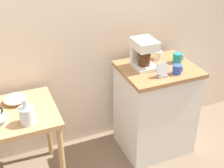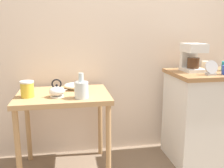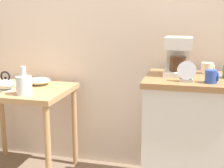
{
  "view_description": "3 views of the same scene",
  "coord_description": "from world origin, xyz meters",
  "px_view_note": "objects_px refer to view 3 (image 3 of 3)",
  "views": [
    {
      "loc": [
        -0.67,
        -2.16,
        2.12
      ],
      "look_at": [
        0.18,
        -0.14,
        0.87
      ],
      "focal_mm": 50.2,
      "sensor_mm": 36.0,
      "label": 1
    },
    {
      "loc": [
        -0.62,
        -2.15,
        1.27
      ],
      "look_at": [
        -0.25,
        -0.1,
        0.81
      ],
      "focal_mm": 40.03,
      "sensor_mm": 36.0,
      "label": 2
    },
    {
      "loc": [
        0.6,
        -2.09,
        1.27
      ],
      "look_at": [
        0.09,
        -0.06,
        0.81
      ],
      "focal_mm": 48.57,
      "sensor_mm": 36.0,
      "label": 3
    }
  ],
  "objects_px": {
    "bowl_stoneware": "(39,81)",
    "mug_blue": "(212,77)",
    "mug_small_cream": "(207,68)",
    "teakettle": "(6,84)",
    "coffee_maker": "(178,54)",
    "table_clock": "(187,73)",
    "glass_carafe_vase": "(24,85)"
  },
  "relations": [
    {
      "from": "glass_carafe_vase",
      "to": "coffee_maker",
      "type": "bearing_deg",
      "value": 12.58
    },
    {
      "from": "teakettle",
      "to": "glass_carafe_vase",
      "type": "distance_m",
      "value": 0.21
    },
    {
      "from": "teakettle",
      "to": "mug_blue",
      "type": "xyz_separation_m",
      "value": [
        1.46,
        -0.07,
        0.14
      ]
    },
    {
      "from": "table_clock",
      "to": "bowl_stoneware",
      "type": "bearing_deg",
      "value": 164.85
    },
    {
      "from": "teakettle",
      "to": "table_clock",
      "type": "distance_m",
      "value": 1.32
    },
    {
      "from": "teakettle",
      "to": "table_clock",
      "type": "xyz_separation_m",
      "value": [
        1.31,
        -0.07,
        0.16
      ]
    },
    {
      "from": "teakettle",
      "to": "mug_blue",
      "type": "height_order",
      "value": "mug_blue"
    },
    {
      "from": "teakettle",
      "to": "glass_carafe_vase",
      "type": "relative_size",
      "value": 0.76
    },
    {
      "from": "bowl_stoneware",
      "to": "glass_carafe_vase",
      "type": "height_order",
      "value": "glass_carafe_vase"
    },
    {
      "from": "glass_carafe_vase",
      "to": "table_clock",
      "type": "height_order",
      "value": "table_clock"
    },
    {
      "from": "bowl_stoneware",
      "to": "table_clock",
      "type": "relative_size",
      "value": 1.46
    },
    {
      "from": "bowl_stoneware",
      "to": "mug_blue",
      "type": "relative_size",
      "value": 2.32
    },
    {
      "from": "mug_small_cream",
      "to": "coffee_maker",
      "type": "bearing_deg",
      "value": -157.61
    },
    {
      "from": "teakettle",
      "to": "mug_small_cream",
      "type": "xyz_separation_m",
      "value": [
        1.45,
        0.25,
        0.14
      ]
    },
    {
      "from": "bowl_stoneware",
      "to": "mug_small_cream",
      "type": "xyz_separation_m",
      "value": [
        1.31,
        0.0,
        0.16
      ]
    },
    {
      "from": "bowl_stoneware",
      "to": "table_clock",
      "type": "distance_m",
      "value": 1.22
    },
    {
      "from": "bowl_stoneware",
      "to": "teakettle",
      "type": "relative_size",
      "value": 1.2
    },
    {
      "from": "teakettle",
      "to": "glass_carafe_vase",
      "type": "height_order",
      "value": "glass_carafe_vase"
    },
    {
      "from": "teakettle",
      "to": "coffee_maker",
      "type": "relative_size",
      "value": 0.6
    },
    {
      "from": "mug_blue",
      "to": "mug_small_cream",
      "type": "bearing_deg",
      "value": 91.14
    },
    {
      "from": "glass_carafe_vase",
      "to": "coffee_maker",
      "type": "xyz_separation_m",
      "value": [
        1.06,
        0.24,
        0.22
      ]
    },
    {
      "from": "teakettle",
      "to": "coffee_maker",
      "type": "height_order",
      "value": "coffee_maker"
    },
    {
      "from": "teakettle",
      "to": "glass_carafe_vase",
      "type": "xyz_separation_m",
      "value": [
        0.19,
        -0.07,
        0.02
      ]
    },
    {
      "from": "bowl_stoneware",
      "to": "coffee_maker",
      "type": "bearing_deg",
      "value": -4.18
    },
    {
      "from": "mug_blue",
      "to": "glass_carafe_vase",
      "type": "bearing_deg",
      "value": 179.98
    },
    {
      "from": "glass_carafe_vase",
      "to": "coffee_maker",
      "type": "distance_m",
      "value": 1.1
    },
    {
      "from": "glass_carafe_vase",
      "to": "mug_small_cream",
      "type": "distance_m",
      "value": 1.3
    },
    {
      "from": "coffee_maker",
      "to": "glass_carafe_vase",
      "type": "bearing_deg",
      "value": -167.42
    },
    {
      "from": "bowl_stoneware",
      "to": "teakettle",
      "type": "bearing_deg",
      "value": -120.13
    },
    {
      "from": "mug_small_cream",
      "to": "mug_blue",
      "type": "bearing_deg",
      "value": -88.86
    },
    {
      "from": "teakettle",
      "to": "mug_blue",
      "type": "relative_size",
      "value": 1.93
    },
    {
      "from": "glass_carafe_vase",
      "to": "mug_small_cream",
      "type": "xyz_separation_m",
      "value": [
        1.26,
        0.32,
        0.12
      ]
    }
  ]
}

